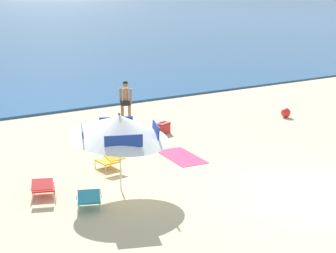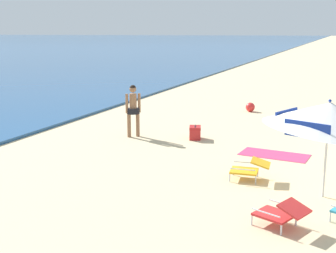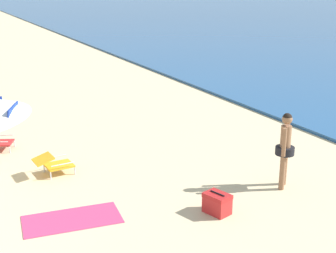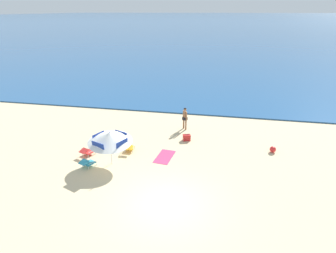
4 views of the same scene
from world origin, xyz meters
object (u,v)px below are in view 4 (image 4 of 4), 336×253
person_standing_near_shore (185,117)px  cooler_box (187,138)px  beach_ball (273,149)px  beach_towel (165,157)px  beach_umbrella_striped_main (110,137)px  lounge_chair_beside_umbrella (129,148)px  lounge_chair_facing_sea (87,163)px  lounge_chair_under_umbrella (87,151)px

person_standing_near_shore → cooler_box: person_standing_near_shore is taller
cooler_box → beach_ball: bearing=-7.1°
cooler_box → beach_towel: size_ratio=0.32×
beach_umbrella_striped_main → lounge_chair_beside_umbrella: size_ratio=3.50×
lounge_chair_facing_sea → person_standing_near_shore: 7.96m
beach_umbrella_striped_main → lounge_chair_facing_sea: 1.92m
person_standing_near_shore → cooler_box: 2.10m
cooler_box → beach_ball: (5.45, -0.68, -0.01)m
lounge_chair_under_umbrella → beach_ball: (11.04, 2.63, -0.09)m
beach_umbrella_striped_main → beach_towel: size_ratio=1.75×
person_standing_near_shore → lounge_chair_facing_sea: bearing=-125.1°
lounge_chair_under_umbrella → beach_towel: lounge_chair_under_umbrella is taller
beach_umbrella_striped_main → cooler_box: beach_umbrella_striped_main is taller
lounge_chair_facing_sea → beach_towel: bearing=26.6°
lounge_chair_under_umbrella → beach_towel: (4.61, 0.74, -0.27)m
person_standing_near_shore → beach_towel: bearing=-97.3°
lounge_chair_beside_umbrella → person_standing_near_shore: size_ratio=0.55×
beach_umbrella_striped_main → person_standing_near_shore: bearing=59.9°
lounge_chair_beside_umbrella → cooler_box: bearing=35.4°
person_standing_near_shore → beach_towel: size_ratio=0.92×
lounge_chair_beside_umbrella → lounge_chair_facing_sea: size_ratio=0.90×
lounge_chair_under_umbrella → person_standing_near_shore: person_standing_near_shore is taller
beach_umbrella_striped_main → beach_ball: 9.90m
beach_umbrella_striped_main → person_standing_near_shore: beach_umbrella_striped_main is taller
beach_umbrella_striped_main → cooler_box: size_ratio=5.48×
beach_ball → beach_towel: (-6.43, -1.89, -0.19)m
lounge_chair_facing_sea → cooler_box: bearing=42.6°
beach_umbrella_striped_main → beach_towel: bearing=25.8°
lounge_chair_under_umbrella → lounge_chair_facing_sea: 1.41m
lounge_chair_facing_sea → beach_ball: lounge_chair_facing_sea is taller
lounge_chair_facing_sea → person_standing_near_shore: person_standing_near_shore is taller
beach_umbrella_striped_main → lounge_chair_beside_umbrella: 2.16m
lounge_chair_under_umbrella → beach_ball: lounge_chair_under_umbrella is taller
lounge_chair_under_umbrella → beach_towel: 4.68m
beach_towel → cooler_box: bearing=69.0°
person_standing_near_shore → beach_ball: person_standing_near_shore is taller
beach_ball → beach_umbrella_striped_main: bearing=-160.7°
lounge_chair_beside_umbrella → cooler_box: (3.29, 2.34, -0.08)m
lounge_chair_beside_umbrella → person_standing_near_shore: 5.18m
beach_ball → beach_towel: size_ratio=0.21×
lounge_chair_facing_sea → cooler_box: (4.97, 4.57, -0.07)m
lounge_chair_facing_sea → beach_umbrella_striped_main: bearing=28.7°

